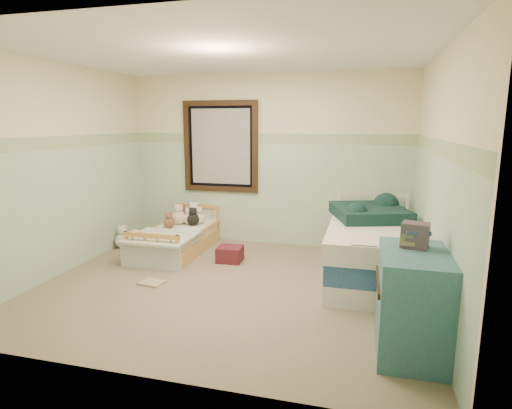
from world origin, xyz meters
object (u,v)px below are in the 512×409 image
(plush_floor_tan, at_px, (138,247))
(red_pillow, at_px, (230,254))
(twin_bed_frame, at_px, (371,269))
(floor_book, at_px, (152,283))
(plush_floor_cream, at_px, (123,240))
(toddler_bed_frame, at_px, (178,244))
(dresser, at_px, (412,302))

(plush_floor_tan, bearing_deg, red_pillow, 4.84)
(plush_floor_tan, bearing_deg, twin_bed_frame, -0.96)
(red_pillow, bearing_deg, floor_book, -122.38)
(plush_floor_cream, xyz_separation_m, floor_book, (1.08, -1.15, -0.10))
(toddler_bed_frame, xyz_separation_m, plush_floor_cream, (-0.83, -0.07, 0.02))
(plush_floor_cream, xyz_separation_m, red_pillow, (1.70, -0.18, -0.01))
(floor_book, bearing_deg, red_pillow, 64.44)
(plush_floor_cream, xyz_separation_m, dresser, (3.78, -1.91, 0.30))
(toddler_bed_frame, height_order, twin_bed_frame, twin_bed_frame)
(twin_bed_frame, height_order, dresser, dresser)
(floor_book, bearing_deg, twin_bed_frame, 25.41)
(plush_floor_cream, distance_m, dresser, 4.25)
(plush_floor_tan, xyz_separation_m, red_pillow, (1.29, 0.11, -0.03))
(plush_floor_tan, distance_m, floor_book, 1.10)
(toddler_bed_frame, height_order, plush_floor_tan, plush_floor_tan)
(toddler_bed_frame, bearing_deg, twin_bed_frame, -8.75)
(toddler_bed_frame, xyz_separation_m, plush_floor_tan, (-0.42, -0.36, 0.03))
(plush_floor_cream, relative_size, red_pillow, 0.72)
(twin_bed_frame, relative_size, red_pillow, 5.93)
(dresser, xyz_separation_m, red_pillow, (-2.08, 1.73, -0.31))
(toddler_bed_frame, height_order, floor_book, toddler_bed_frame)
(red_pillow, bearing_deg, plush_floor_tan, -175.16)
(twin_bed_frame, height_order, red_pillow, twin_bed_frame)
(red_pillow, bearing_deg, toddler_bed_frame, 163.96)
(plush_floor_tan, relative_size, red_pillow, 0.79)
(twin_bed_frame, bearing_deg, floor_book, -161.41)
(toddler_bed_frame, height_order, red_pillow, red_pillow)
(twin_bed_frame, bearing_deg, toddler_bed_frame, 171.25)
(dresser, bearing_deg, floor_book, 164.41)
(plush_floor_cream, distance_m, floor_book, 1.58)
(red_pillow, bearing_deg, twin_bed_frame, -5.11)
(plush_floor_cream, bearing_deg, red_pillow, -6.01)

